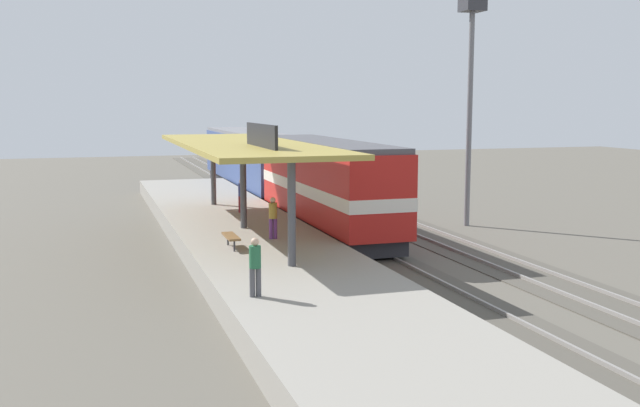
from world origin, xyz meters
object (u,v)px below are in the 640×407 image
Objects in this scene: person_walking at (242,194)px; person_boarding at (255,264)px; light_mast at (471,64)px; person_waiting at (273,216)px; platform_bench at (231,237)px; passenger_carriage_single at (249,160)px; locomotive at (327,186)px.

person_walking and person_boarding have the same top height.
person_waiting is at bearing -155.94° from light_mast.
platform_bench is at bearing -144.76° from person_waiting.
person_boarding is (-14.47, -13.88, -6.54)m from light_mast.
light_mast is 21.09m from person_boarding.
passenger_carriage_single is 11.70× the size of person_boarding.
platform_bench is 8.91m from locomotive.
platform_bench is 0.12× the size of locomotive.
locomotive is at bearing -33.02° from person_walking.
person_waiting and person_walking have the same top height.
locomotive is 4.50m from person_walking.
platform_bench is 7.25m from person_boarding.
person_walking is 1.00× the size of person_boarding.
platform_bench is at bearing -132.68° from locomotive.
passenger_carriage_single reaches higher than person_walking.
person_walking is at bearing 146.98° from locomotive.
light_mast reaches higher than person_waiting.
light_mast is at bearing 1.30° from locomotive.
passenger_carriage_single is at bearing 80.19° from person_waiting.
locomotive is 9.83m from light_mast.
platform_bench is 2.51m from person_waiting.
passenger_carriage_single is (6.00, 24.51, 0.97)m from platform_bench.
light_mast is at bearing 43.82° from person_boarding.
person_waiting is at bearing 35.24° from platform_bench.
person_waiting is (-3.99, -5.09, -0.56)m from locomotive.
passenger_carriage_single is at bearing 76.48° from person_walking.
passenger_carriage_single is 32.40m from person_boarding.
light_mast is at bearing 24.06° from person_waiting.
platform_bench is at bearing 84.71° from person_boarding.
locomotive is 0.72× the size of passenger_carriage_single.
light_mast is 6.84× the size of person_walking.
passenger_carriage_single is at bearing 76.24° from platform_bench.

